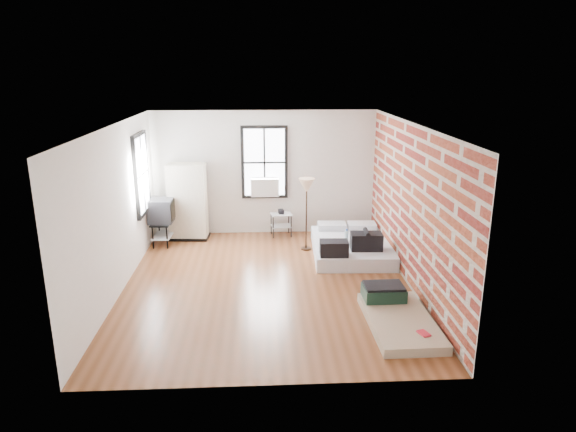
{
  "coord_description": "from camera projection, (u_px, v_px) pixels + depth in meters",
  "views": [
    {
      "loc": [
        -0.09,
        -8.39,
        3.71
      ],
      "look_at": [
        0.38,
        0.3,
        1.17
      ],
      "focal_mm": 32.0,
      "sensor_mm": 36.0,
      "label": 1
    }
  ],
  "objects": [
    {
      "name": "floor_lamp",
      "position": [
        307.0,
        189.0,
        10.47
      ],
      "size": [
        0.33,
        0.33,
        1.53
      ],
      "color": "black",
      "rests_on": "ground"
    },
    {
      "name": "side_table",
      "position": [
        281.0,
        218.0,
        11.6
      ],
      "size": [
        0.51,
        0.43,
        0.61
      ],
      "rotation": [
        0.0,
        0.0,
        0.12
      ],
      "color": "black",
      "rests_on": "ground"
    },
    {
      "name": "wardrobe",
      "position": [
        188.0,
        202.0,
        11.3
      ],
      "size": [
        0.89,
        0.55,
        1.69
      ],
      "rotation": [
        0.0,
        0.0,
        -0.07
      ],
      "color": "black",
      "rests_on": "ground"
    },
    {
      "name": "mattress_bare",
      "position": [
        396.0,
        314.0,
        7.75
      ],
      "size": [
        0.96,
        1.78,
        0.38
      ],
      "rotation": [
        0.0,
        0.0,
        0.02
      ],
      "color": "tan",
      "rests_on": "ground"
    },
    {
      "name": "ground",
      "position": [
        267.0,
        284.0,
        9.09
      ],
      "size": [
        6.0,
        6.0,
        0.0
      ],
      "primitive_type": "plane",
      "color": "#5D3118",
      "rests_on": "ground"
    },
    {
      "name": "room_shell",
      "position": [
        279.0,
        184.0,
        8.96
      ],
      "size": [
        5.02,
        6.02,
        2.8
      ],
      "color": "silver",
      "rests_on": "ground"
    },
    {
      "name": "tv_stand",
      "position": [
        162.0,
        212.0,
        10.96
      ],
      "size": [
        0.53,
        0.73,
        1.01
      ],
      "rotation": [
        0.0,
        0.0,
        -0.04
      ],
      "color": "black",
      "rests_on": "ground"
    },
    {
      "name": "mattress_main",
      "position": [
        351.0,
        246.0,
        10.51
      ],
      "size": [
        1.64,
        2.16,
        0.67
      ],
      "rotation": [
        0.0,
        0.0,
        -0.05
      ],
      "color": "white",
      "rests_on": "ground"
    }
  ]
}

